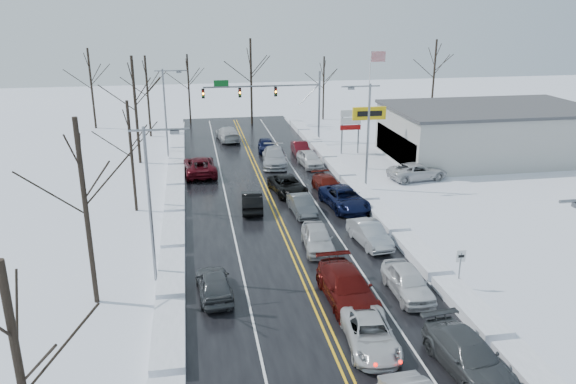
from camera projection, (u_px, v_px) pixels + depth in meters
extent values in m
plane|color=silver|center=(289.00, 242.00, 37.53)|extent=(160.00, 160.00, 0.00)
cube|color=black|center=(284.00, 231.00, 39.39)|extent=(14.00, 84.00, 0.01)
cube|color=white|center=(174.00, 238.00, 38.14)|extent=(1.53, 72.00, 0.62)
cube|color=white|center=(387.00, 224.00, 40.65)|extent=(1.53, 72.00, 0.62)
cylinder|color=slate|center=(319.00, 107.00, 63.79)|extent=(0.24, 0.24, 8.00)
cylinder|color=slate|center=(262.00, 86.00, 61.92)|extent=(13.00, 0.18, 0.18)
cylinder|color=slate|center=(309.00, 95.00, 63.14)|extent=(2.33, 0.10, 2.33)
cube|color=#0C591E|center=(221.00, 83.00, 61.05)|extent=(1.60, 0.08, 0.70)
cube|color=black|center=(276.00, 92.00, 62.37)|extent=(0.32, 0.25, 1.05)
sphere|color=#3F0705|center=(276.00, 89.00, 62.13)|extent=(0.20, 0.20, 0.20)
sphere|color=orange|center=(276.00, 92.00, 62.22)|extent=(0.22, 0.22, 0.22)
sphere|color=black|center=(276.00, 95.00, 62.32)|extent=(0.20, 0.20, 0.20)
cube|color=black|center=(240.00, 93.00, 61.71)|extent=(0.32, 0.25, 1.05)
sphere|color=#3F0705|center=(240.00, 90.00, 61.47)|extent=(0.20, 0.20, 0.20)
sphere|color=orange|center=(240.00, 93.00, 61.56)|extent=(0.22, 0.22, 0.22)
sphere|color=black|center=(240.00, 96.00, 61.66)|extent=(0.20, 0.20, 0.20)
cube|color=black|center=(203.00, 94.00, 61.05)|extent=(0.32, 0.25, 1.05)
sphere|color=#3F0705|center=(203.00, 91.00, 60.81)|extent=(0.20, 0.20, 0.20)
sphere|color=orange|center=(203.00, 94.00, 60.91)|extent=(0.22, 0.22, 0.22)
sphere|color=black|center=(203.00, 97.00, 61.00)|extent=(0.20, 0.20, 0.20)
cylinder|color=slate|center=(368.00, 140.00, 53.30)|extent=(0.20, 0.20, 5.60)
cube|color=yellow|center=(369.00, 113.00, 52.47)|extent=(3.20, 0.30, 1.20)
cube|color=black|center=(370.00, 114.00, 52.31)|extent=(2.40, 0.04, 0.50)
cylinder|color=slate|center=(342.00, 135.00, 59.01)|extent=(0.16, 0.16, 4.00)
cylinder|color=slate|center=(358.00, 135.00, 59.30)|extent=(0.16, 0.16, 4.00)
cube|color=white|center=(351.00, 113.00, 58.42)|extent=(2.20, 0.22, 0.70)
cube|color=white|center=(351.00, 121.00, 58.68)|extent=(2.20, 0.22, 0.70)
cube|color=#950C0B|center=(350.00, 127.00, 58.90)|extent=(2.20, 0.22, 0.50)
cylinder|color=slate|center=(459.00, 271.00, 31.06)|extent=(0.08, 0.08, 2.20)
cube|color=white|center=(461.00, 256.00, 30.78)|extent=(0.55, 0.05, 0.70)
cube|color=black|center=(461.00, 256.00, 30.74)|extent=(0.35, 0.02, 0.15)
cylinder|color=silver|center=(369.00, 94.00, 66.41)|extent=(0.14, 0.14, 10.00)
cube|color=#A0A09C|center=(488.00, 134.00, 57.49)|extent=(20.00, 12.00, 5.00)
cube|color=#262628|center=(395.00, 146.00, 56.13)|extent=(0.10, 11.00, 2.80)
cube|color=#3F3F42|center=(491.00, 108.00, 56.64)|extent=(20.40, 12.40, 0.30)
cylinder|color=slate|center=(368.00, 138.00, 46.83)|extent=(0.18, 0.18, 9.00)
cylinder|color=slate|center=(361.00, 86.00, 45.32)|extent=(3.20, 0.12, 0.12)
cube|color=slate|center=(351.00, 88.00, 45.24)|extent=(0.50, 0.25, 0.18)
cylinder|color=slate|center=(150.00, 207.00, 30.96)|extent=(0.18, 0.18, 9.00)
cylinder|color=slate|center=(159.00, 130.00, 29.72)|extent=(3.20, 0.12, 0.12)
cube|color=slate|center=(175.00, 132.00, 29.90)|extent=(0.50, 0.25, 0.18)
cylinder|color=slate|center=(165.00, 114.00, 57.09)|extent=(0.18, 0.18, 9.00)
cylinder|color=slate|center=(171.00, 71.00, 55.85)|extent=(3.20, 0.12, 0.12)
cube|color=slate|center=(179.00, 72.00, 56.03)|extent=(0.50, 0.25, 0.18)
cylinder|color=#2D231C|center=(86.00, 214.00, 28.44)|extent=(0.27, 0.27, 10.00)
cylinder|color=#2D231C|center=(132.00, 157.00, 41.91)|extent=(0.23, 0.23, 8.50)
cylinder|color=#2D231C|center=(136.00, 111.00, 54.54)|extent=(0.28, 0.28, 10.50)
cylinder|color=#2D231C|center=(148.00, 97.00, 65.97)|extent=(0.25, 0.25, 9.50)
cylinder|color=#2D231C|center=(92.00, 89.00, 70.30)|extent=(0.27, 0.27, 10.00)
cylinder|color=#2D231C|center=(189.00, 89.00, 73.37)|extent=(0.24, 0.24, 9.00)
cylinder|color=#2D231C|center=(251.00, 82.00, 72.50)|extent=(0.29, 0.29, 11.00)
cylinder|color=#2D231C|center=(324.00, 88.00, 75.95)|extent=(0.23, 0.23, 8.50)
cylinder|color=#2D231C|center=(434.00, 78.00, 78.73)|extent=(0.28, 0.28, 10.50)
imported|color=silver|center=(370.00, 347.00, 26.10)|extent=(2.60, 4.93, 1.32)
imported|color=#4C0C0A|center=(347.00, 301.00, 30.09)|extent=(2.56, 5.89, 1.69)
imported|color=silver|center=(317.00, 249.00, 36.49)|extent=(2.16, 4.66, 1.55)
imported|color=#45484A|center=(302.00, 214.00, 42.60)|extent=(1.74, 4.30, 1.39)
imported|color=black|center=(288.00, 194.00, 47.12)|extent=(3.04, 5.43, 1.43)
imported|color=#A7AAB0|center=(275.00, 165.00, 55.38)|extent=(3.00, 6.03, 1.68)
imported|color=black|center=(266.00, 152.00, 60.43)|extent=(2.10, 4.35, 1.43)
imported|color=#3E4143|center=(467.00, 371.00, 24.37)|extent=(2.71, 5.56, 1.56)
imported|color=silver|center=(407.00, 294.00, 30.79)|extent=(1.84, 4.57, 1.56)
imported|color=#9EA1A6|center=(369.00, 244.00, 37.21)|extent=(2.10, 4.63, 1.47)
imported|color=black|center=(344.00, 208.00, 43.80)|extent=(3.27, 5.94, 1.58)
imported|color=#52100A|center=(327.00, 192.00, 47.47)|extent=(2.19, 4.76, 1.35)
imported|color=silver|center=(310.00, 166.00, 54.98)|extent=(2.19, 4.62, 1.53)
imported|color=#45090F|center=(300.00, 155.00, 59.07)|extent=(1.52, 4.25, 1.40)
imported|color=black|center=(252.00, 210.00, 43.36)|extent=(1.91, 4.59, 1.48)
imported|color=#4C0A12|center=(200.00, 174.00, 52.40)|extent=(3.11, 6.19, 1.68)
imported|color=silver|center=(228.00, 140.00, 65.38)|extent=(2.86, 5.80, 1.62)
imported|color=#414446|center=(215.00, 296.00, 30.61)|extent=(2.09, 4.54, 1.51)
imported|color=silver|center=(417.00, 179.00, 50.95)|extent=(5.71, 3.20, 1.51)
imported|color=silver|center=(430.00, 166.00, 55.07)|extent=(2.95, 6.06, 1.70)
imported|color=#3C3E41|center=(393.00, 153.00, 59.93)|extent=(1.85, 4.19, 1.40)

